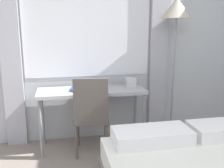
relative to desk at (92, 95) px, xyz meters
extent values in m
cube|color=silver|center=(0.25, 0.31, 0.68)|extent=(4.87, 0.05, 2.70)
cube|color=white|center=(0.00, 0.28, 0.93)|extent=(1.60, 0.01, 1.50)
cube|color=#B2B2BC|center=(-0.94, 0.24, 0.63)|extent=(0.24, 0.06, 2.60)
cube|color=#B2B2BC|center=(0.94, 0.24, 0.63)|extent=(0.24, 0.06, 2.60)
cube|color=#B2B2B7|center=(0.00, 0.00, 0.05)|extent=(1.30, 0.46, 0.04)
cylinder|color=gray|center=(-0.61, -0.19, -0.32)|extent=(0.04, 0.04, 0.70)
cylinder|color=gray|center=(0.61, -0.19, -0.32)|extent=(0.04, 0.04, 0.70)
cylinder|color=gray|center=(-0.61, 0.19, -0.32)|extent=(0.04, 0.04, 0.70)
cylinder|color=gray|center=(0.61, 0.19, -0.32)|extent=(0.04, 0.04, 0.70)
cube|color=#59514C|center=(-0.03, -0.16, -0.24)|extent=(0.45, 0.45, 0.05)
cube|color=#59514C|center=(-0.05, -0.34, 0.03)|extent=(0.38, 0.08, 0.49)
cylinder|color=#59514C|center=(-0.22, -0.31, -0.47)|extent=(0.03, 0.03, 0.41)
cylinder|color=#59514C|center=(0.12, -0.35, -0.47)|extent=(0.03, 0.03, 0.41)
cylinder|color=#59514C|center=(-0.17, 0.03, -0.47)|extent=(0.03, 0.03, 0.41)
cylinder|color=#59514C|center=(0.16, -0.02, -0.47)|extent=(0.03, 0.03, 0.41)
cube|color=white|center=(0.40, -1.06, -0.10)|extent=(0.68, 0.32, 0.12)
cylinder|color=#4C4C51|center=(1.06, 0.01, -0.65)|extent=(0.29, 0.29, 0.03)
cylinder|color=gray|center=(1.06, 0.01, 0.14)|extent=(0.02, 0.02, 1.55)
cone|color=beige|center=(1.06, 0.01, 1.03)|extent=(0.39, 0.39, 0.23)
cube|color=silver|center=(0.51, 0.09, 0.11)|extent=(0.12, 0.15, 0.08)
cube|color=silver|center=(0.51, 0.09, 0.16)|extent=(0.14, 0.05, 0.02)
cube|color=navy|center=(-0.12, -0.01, 0.08)|extent=(0.28, 0.23, 0.02)
cube|color=white|center=(-0.12, -0.01, 0.09)|extent=(0.26, 0.22, 0.01)
camera|label=1|loc=(-0.36, -3.07, 0.85)|focal=42.00mm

